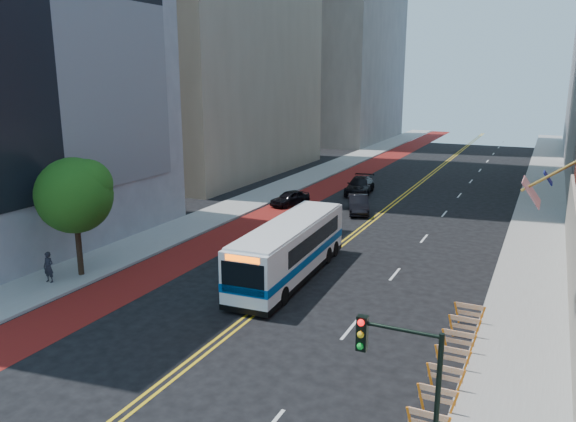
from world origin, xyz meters
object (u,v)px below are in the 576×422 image
(traffic_signal, at_px, (403,379))
(car_a, at_px, (290,198))
(transit_bus, at_px, (290,249))
(car_b, at_px, (358,204))
(pedestrian, at_px, (49,267))
(street_tree, at_px, (75,193))
(car_c, at_px, (360,186))

(traffic_signal, relative_size, car_a, 1.30)
(transit_bus, relative_size, car_b, 2.62)
(pedestrian, bearing_deg, transit_bus, 26.77)
(car_a, bearing_deg, street_tree, -78.21)
(transit_bus, height_order, pedestrian, transit_bus)
(transit_bus, bearing_deg, car_b, 91.67)
(street_tree, relative_size, traffic_signal, 1.32)
(street_tree, height_order, traffic_signal, street_tree)
(transit_bus, distance_m, pedestrian, 13.29)
(car_a, relative_size, car_c, 0.71)
(traffic_signal, distance_m, pedestrian, 22.92)
(transit_bus, height_order, car_a, transit_bus)
(street_tree, xyz_separation_m, traffic_signal, (20.66, -9.55, -1.19))
(car_b, bearing_deg, pedestrian, -135.29)
(traffic_signal, xyz_separation_m, car_a, (-17.51, 30.86, -3.06))
(street_tree, bearing_deg, car_c, 75.91)
(transit_bus, height_order, car_b, transit_bus)
(car_b, height_order, car_c, car_c)
(street_tree, relative_size, transit_bus, 0.56)
(street_tree, height_order, car_b, street_tree)
(car_c, bearing_deg, transit_bus, -89.01)
(traffic_signal, distance_m, car_a, 35.61)
(street_tree, relative_size, car_a, 1.71)
(traffic_signal, height_order, transit_bus, traffic_signal)
(car_c, bearing_deg, car_a, -126.59)
(transit_bus, distance_m, car_c, 23.86)
(car_b, bearing_deg, traffic_signal, -91.38)
(car_a, distance_m, car_b, 6.31)
(traffic_signal, bearing_deg, transit_bus, 124.21)
(car_a, relative_size, car_b, 0.86)
(transit_bus, distance_m, car_a, 18.00)
(transit_bus, xyz_separation_m, car_b, (-1.30, 16.20, -0.94))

